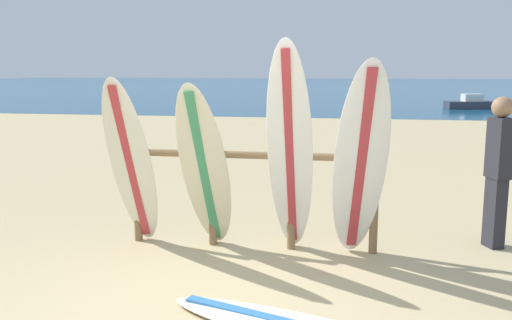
{
  "coord_description": "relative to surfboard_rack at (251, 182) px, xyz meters",
  "views": [
    {
      "loc": [
        1.21,
        -3.91,
        1.98
      ],
      "look_at": [
        0.17,
        2.24,
        0.93
      ],
      "focal_mm": 38.69,
      "sensor_mm": 36.0,
      "label": 1
    }
  ],
  "objects": [
    {
      "name": "surfboard_leaning_center",
      "position": [
        1.17,
        -0.33,
        0.31
      ],
      "size": [
        0.7,
        0.91,
        2.09
      ],
      "color": "white",
      "rests_on": "ground"
    },
    {
      "name": "surfboard_leaning_far_left",
      "position": [
        -1.25,
        -0.33,
        0.22
      ],
      "size": [
        0.49,
        0.9,
        1.91
      ],
      "color": "silver",
      "rests_on": "ground"
    },
    {
      "name": "small_boat_offshore",
      "position": [
        6.9,
        22.38,
        -0.48
      ],
      "size": [
        2.6,
        1.37,
        0.71
      ],
      "color": "#333842",
      "rests_on": "ocean_water"
    },
    {
      "name": "ocean_water",
      "position": [
        -0.17,
        56.06,
        -0.73
      ],
      "size": [
        120.0,
        80.0,
        0.01
      ],
      "primitive_type": "cube",
      "color": "navy",
      "rests_on": "ground"
    },
    {
      "name": "surfboard_rack",
      "position": [
        0.0,
        0.0,
        0.0
      ],
      "size": [
        2.76,
        0.09,
        1.19
      ],
      "color": "olive",
      "rests_on": "ground"
    },
    {
      "name": "surfboard_leaning_center_left",
      "position": [
        0.46,
        -0.35,
        0.4
      ],
      "size": [
        0.47,
        1.0,
        2.27
      ],
      "color": "white",
      "rests_on": "ground"
    },
    {
      "name": "beachgoer_standing",
      "position": [
        2.66,
        0.44,
        0.19
      ],
      "size": [
        0.25,
        0.31,
        1.68
      ],
      "color": "#26262D",
      "rests_on": "ground"
    },
    {
      "name": "surfboard_leaning_left",
      "position": [
        -0.44,
        -0.32,
        0.19
      ],
      "size": [
        0.59,
        0.96,
        1.86
      ],
      "color": "beige",
      "rests_on": "ground"
    }
  ]
}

